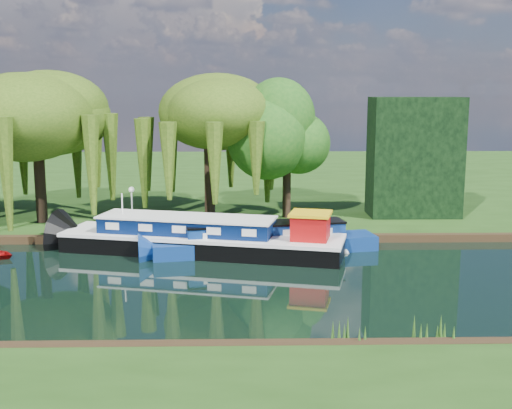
{
  "coord_description": "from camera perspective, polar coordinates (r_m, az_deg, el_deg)",
  "views": [
    {
      "loc": [
        7.4,
        -28.87,
        8.94
      ],
      "look_at": [
        8.11,
        5.28,
        2.8
      ],
      "focal_mm": 45.0,
      "sensor_mm": 36.0,
      "label": 1
    }
  ],
  "objects": [
    {
      "name": "tree_far_right",
      "position": [
        42.57,
        2.79,
        6.09
      ],
      "size": [
        4.84,
        4.84,
        7.92
      ],
      "color": "black",
      "rests_on": "far_bank"
    },
    {
      "name": "reeds_near",
      "position": [
        22.89,
        -2.47,
        -11.32
      ],
      "size": [
        33.7,
        1.5,
        1.1
      ],
      "color": "#214F15",
      "rests_on": "ground"
    },
    {
      "name": "willow_left",
      "position": [
        43.16,
        -18.94,
        7.24
      ],
      "size": [
        7.67,
        7.67,
        9.2
      ],
      "color": "black",
      "rests_on": "far_bank"
    },
    {
      "name": "narrowboat",
      "position": [
        35.68,
        0.88,
        -3.25
      ],
      "size": [
        12.68,
        4.25,
        1.82
      ],
      "rotation": [
        0.0,
        0.0,
        0.18
      ],
      "color": "navy",
      "rests_on": "ground"
    },
    {
      "name": "ground",
      "position": [
        31.11,
        -15.01,
        -6.87
      ],
      "size": [
        120.0,
        120.0,
        0.0
      ],
      "primitive_type": "plane",
      "color": "black"
    },
    {
      "name": "conifer_hedge",
      "position": [
        44.64,
        13.91,
        4.12
      ],
      "size": [
        6.0,
        3.0,
        8.0
      ],
      "primitive_type": "cube",
      "color": "black",
      "rests_on": "far_bank"
    },
    {
      "name": "willow_right",
      "position": [
        42.62,
        -4.21,
        7.26
      ],
      "size": [
        7.12,
        7.12,
        8.68
      ],
      "color": "black",
      "rests_on": "far_bank"
    },
    {
      "name": "lamppost",
      "position": [
        40.5,
        -10.99,
        0.74
      ],
      "size": [
        0.36,
        0.36,
        2.56
      ],
      "color": "silver",
      "rests_on": "far_bank"
    },
    {
      "name": "white_cruiser",
      "position": [
        36.62,
        7.49,
        -4.03
      ],
      "size": [
        2.41,
        2.17,
        1.13
      ],
      "primitive_type": "imported",
      "rotation": [
        0.0,
        0.0,
        1.73
      ],
      "color": "silver",
      "rests_on": "ground"
    },
    {
      "name": "far_bank",
      "position": [
        63.9,
        -7.84,
        2.26
      ],
      "size": [
        120.0,
        52.0,
        0.45
      ],
      "primitive_type": "cube",
      "color": "#1B390F",
      "rests_on": "ground"
    },
    {
      "name": "mooring_posts",
      "position": [
        38.92,
        -12.89,
        -1.92
      ],
      "size": [
        19.16,
        0.16,
        1.0
      ],
      "color": "silver",
      "rests_on": "far_bank"
    },
    {
      "name": "dutch_barge",
      "position": [
        35.62,
        -4.64,
        -3.02
      ],
      "size": [
        16.04,
        7.16,
        3.3
      ],
      "rotation": [
        0.0,
        0.0,
        -0.24
      ],
      "color": "black",
      "rests_on": "ground"
    }
  ]
}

